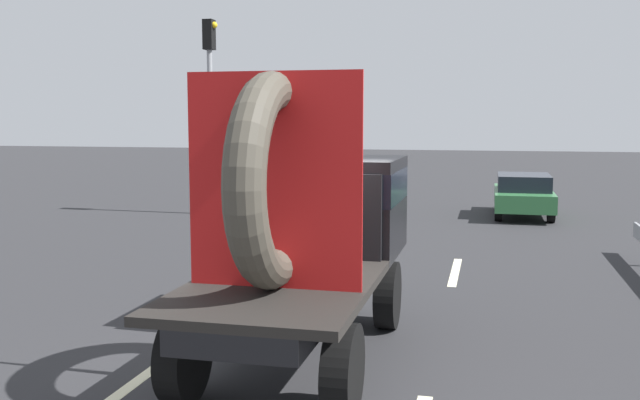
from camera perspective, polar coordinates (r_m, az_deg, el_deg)
name	(u,v)px	position (r m, az deg, el deg)	size (l,w,h in m)	color
ground_plane	(282,350)	(9.37, -3.05, -11.87)	(120.00, 120.00, 0.00)	#28282B
flatbed_truck	(313,221)	(9.20, -0.60, -1.69)	(2.02, 5.02, 3.45)	black
distant_sedan	(523,194)	(22.52, 15.93, 0.49)	(1.69, 3.94, 1.28)	black
traffic_light	(210,89)	(22.30, -8.77, 8.77)	(0.42, 0.36, 5.94)	gray
lane_dash_left_near	(123,392)	(8.29, -15.51, -14.56)	(2.46, 0.16, 0.01)	beige
lane_dash_left_far	(306,256)	(15.39, -1.16, -4.54)	(2.00, 0.16, 0.01)	beige
lane_dash_right_far	(455,272)	(14.14, 10.75, -5.65)	(2.60, 0.16, 0.01)	beige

